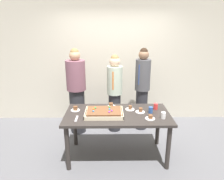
% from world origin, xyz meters
% --- Properties ---
extents(ground_plane, '(12.00, 12.00, 0.00)m').
position_xyz_m(ground_plane, '(0.00, 0.00, 0.00)').
color(ground_plane, '#5B5B60').
extents(interior_back_panel, '(8.00, 0.12, 3.00)m').
position_xyz_m(interior_back_panel, '(0.00, 1.60, 1.50)').
color(interior_back_panel, beige).
rests_on(interior_back_panel, ground_plane).
extents(party_table, '(1.68, 0.87, 0.78)m').
position_xyz_m(party_table, '(0.00, 0.00, 0.68)').
color(party_table, '#2D2826').
rests_on(party_table, ground_plane).
extents(sheet_cake, '(0.60, 0.45, 0.10)m').
position_xyz_m(sheet_cake, '(-0.21, -0.04, 0.82)').
color(sheet_cake, beige).
rests_on(sheet_cake, party_table).
extents(plated_slice_near_left, '(0.15, 0.15, 0.06)m').
position_xyz_m(plated_slice_near_left, '(0.49, -0.21, 0.80)').
color(plated_slice_near_left, white).
rests_on(plated_slice_near_left, party_table).
extents(plated_slice_near_right, '(0.15, 0.15, 0.07)m').
position_xyz_m(plated_slice_near_right, '(0.38, 0.05, 0.80)').
color(plated_slice_near_right, white).
rests_on(plated_slice_near_right, party_table).
extents(plated_slice_far_left, '(0.15, 0.15, 0.07)m').
position_xyz_m(plated_slice_far_left, '(0.22, 0.16, 0.80)').
color(plated_slice_far_left, white).
rests_on(plated_slice_far_left, party_table).
extents(plated_slice_far_right, '(0.15, 0.15, 0.07)m').
position_xyz_m(plated_slice_far_right, '(-0.10, 0.29, 0.80)').
color(plated_slice_far_right, white).
rests_on(plated_slice_far_right, party_table).
extents(plated_slice_center_front, '(0.15, 0.15, 0.07)m').
position_xyz_m(plated_slice_center_front, '(-0.70, 0.13, 0.80)').
color(plated_slice_center_front, white).
rests_on(plated_slice_center_front, party_table).
extents(drink_cup_nearest, '(0.07, 0.07, 0.10)m').
position_xyz_m(drink_cup_nearest, '(0.54, 0.02, 0.83)').
color(drink_cup_nearest, '#2D5199').
rests_on(drink_cup_nearest, party_table).
extents(drink_cup_middle, '(0.07, 0.07, 0.10)m').
position_xyz_m(drink_cup_middle, '(0.65, 0.17, 0.83)').
color(drink_cup_middle, red).
rests_on(drink_cup_middle, party_table).
extents(drink_cup_far_end, '(0.07, 0.07, 0.10)m').
position_xyz_m(drink_cup_far_end, '(0.69, -0.19, 0.83)').
color(drink_cup_far_end, white).
rests_on(drink_cup_far_end, party_table).
extents(cake_server_utensil, '(0.03, 0.20, 0.01)m').
position_xyz_m(cake_server_utensil, '(-0.63, -0.20, 0.78)').
color(cake_server_utensil, silver).
rests_on(cake_server_utensil, party_table).
extents(person_serving_front, '(0.31, 0.31, 1.60)m').
position_xyz_m(person_serving_front, '(-0.02, 0.93, 0.85)').
color(person_serving_front, '#28282D').
rests_on(person_serving_front, ground_plane).
extents(person_green_shirt_behind, '(0.38, 0.38, 1.73)m').
position_xyz_m(person_green_shirt_behind, '(-0.78, 0.87, 0.89)').
color(person_green_shirt_behind, '#28282D').
rests_on(person_green_shirt_behind, ground_plane).
extents(person_striped_tie_right, '(0.30, 0.30, 1.72)m').
position_xyz_m(person_striped_tie_right, '(0.55, 1.00, 0.91)').
color(person_striped_tie_right, '#28282D').
rests_on(person_striped_tie_right, ground_plane).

